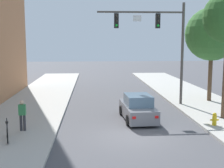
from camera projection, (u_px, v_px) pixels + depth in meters
The scene contains 8 objects.
ground_plane at pixel (134, 136), 15.36m from camera, with size 120.00×120.00×0.00m, color #4C4C51.
sidewalk_left at pixel (5, 137), 14.91m from camera, with size 5.00×60.00×0.15m, color #B2AFA8.
traffic_signal_mast at pixel (159, 35), 21.83m from camera, with size 6.41×0.38×7.50m.
car_lead_grey at pixel (138, 108), 18.48m from camera, with size 2.01×4.32×1.60m.
pedestrian_sidewalk_left_walker at pixel (22, 114), 15.67m from camera, with size 0.36×0.22×1.64m.
bicycle_leaning at pixel (7, 132), 14.23m from camera, with size 0.54×1.72×0.98m.
fire_hydrant at pixel (214, 119), 16.79m from camera, with size 0.48×0.24×0.72m.
street_tree_second at pixel (212, 34), 23.22m from camera, with size 4.16×4.16×7.35m.
Camera 1 is at (-2.15, -14.72, 4.80)m, focal length 47.83 mm.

